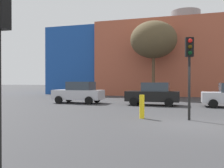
# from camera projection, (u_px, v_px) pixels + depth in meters

# --- Properties ---
(ground_plane) EXTENTS (200.00, 200.00, 0.00)m
(ground_plane) POSITION_uv_depth(u_px,v_px,m) (195.00, 125.00, 10.26)
(ground_plane) COLOR #38383A
(building_backdrop) EXTENTS (37.97, 11.88, 11.57)m
(building_backdrop) POSITION_uv_depth(u_px,v_px,m) (185.00, 60.00, 34.37)
(building_backdrop) COLOR #B2563D
(building_backdrop) RESTS_ON ground_plane
(parked_car_0) EXTENTS (4.12, 2.02, 1.79)m
(parked_car_0) POSITION_uv_depth(u_px,v_px,m) (79.00, 92.00, 20.56)
(parked_car_0) COLOR silver
(parked_car_0) RESTS_ON ground_plane
(parked_car_1) EXTENTS (4.00, 1.96, 1.73)m
(parked_car_1) POSITION_uv_depth(u_px,v_px,m) (153.00, 94.00, 18.77)
(parked_car_1) COLOR black
(parked_car_1) RESTS_ON ground_plane
(traffic_light_island) EXTENTS (0.41, 0.39, 3.87)m
(traffic_light_island) POSITION_uv_depth(u_px,v_px,m) (189.00, 59.00, 11.46)
(traffic_light_island) COLOR black
(traffic_light_island) RESTS_ON ground_plane
(bare_tree_1) EXTENTS (5.16, 5.16, 8.52)m
(bare_tree_1) POSITION_uv_depth(u_px,v_px,m) (154.00, 40.00, 27.36)
(bare_tree_1) COLOR brown
(bare_tree_1) RESTS_ON ground_plane
(bollard_yellow_0) EXTENTS (0.24, 0.24, 1.15)m
(bollard_yellow_0) POSITION_uv_depth(u_px,v_px,m) (142.00, 107.00, 12.06)
(bollard_yellow_0) COLOR yellow
(bollard_yellow_0) RESTS_ON ground_plane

